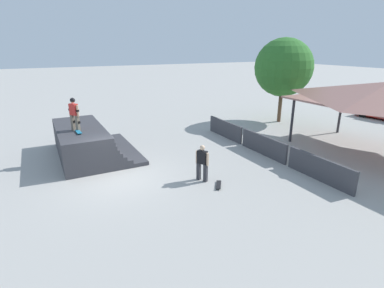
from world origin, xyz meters
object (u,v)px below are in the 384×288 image
(parked_car_red, at_px, (384,112))
(skateboard_on_deck, at_px, (79,132))
(bystander_walking, at_px, (202,161))
(skateboard_on_ground, at_px, (219,185))
(tree_beside_pavilion, at_px, (284,68))
(skater_on_deck, at_px, (74,112))

(parked_car_red, bearing_deg, skateboard_on_deck, -98.93)
(skateboard_on_deck, distance_m, bystander_walking, 6.30)
(skateboard_on_deck, distance_m, skateboard_on_ground, 7.28)
(bystander_walking, bearing_deg, tree_beside_pavilion, -85.44)
(tree_beside_pavilion, bearing_deg, bystander_walking, -57.94)
(skater_on_deck, height_order, bystander_walking, skater_on_deck)
(skateboard_on_ground, xyz_separation_m, parked_car_red, (-4.27, 18.39, 0.54))
(bystander_walking, relative_size, tree_beside_pavilion, 0.26)
(bystander_walking, height_order, tree_beside_pavilion, tree_beside_pavilion)
(bystander_walking, bearing_deg, skateboard_on_deck, 17.01)
(skater_on_deck, bearing_deg, parked_car_red, 52.69)
(tree_beside_pavilion, xyz_separation_m, parked_car_red, (3.23, 8.09, -3.52))
(skater_on_deck, xyz_separation_m, skateboard_on_deck, (0.52, 0.04, -0.89))
(bystander_walking, xyz_separation_m, skateboard_on_ground, (0.84, 0.33, -0.85))
(skateboard_on_deck, bearing_deg, skateboard_on_ground, 39.50)
(bystander_walking, distance_m, parked_car_red, 19.03)
(skater_on_deck, relative_size, bystander_walking, 1.01)
(skateboard_on_deck, height_order, parked_car_red, skateboard_on_deck)
(skateboard_on_deck, relative_size, parked_car_red, 0.20)
(skater_on_deck, relative_size, skateboard_on_ground, 2.04)
(skater_on_deck, xyz_separation_m, skateboard_on_ground, (5.82, 4.76, -2.50))
(skater_on_deck, relative_size, skateboard_on_deck, 1.95)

